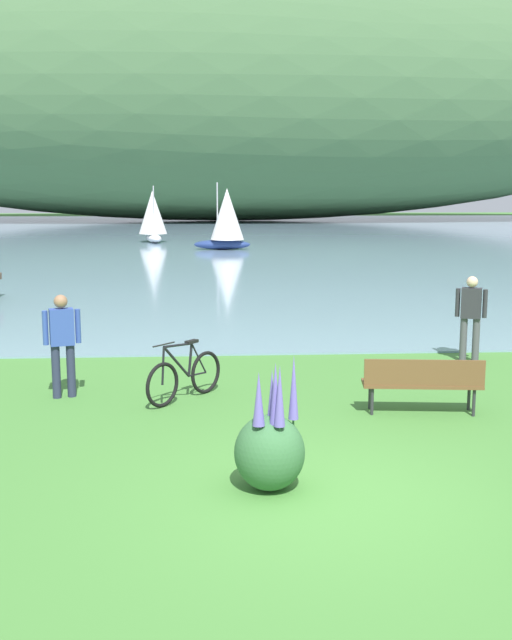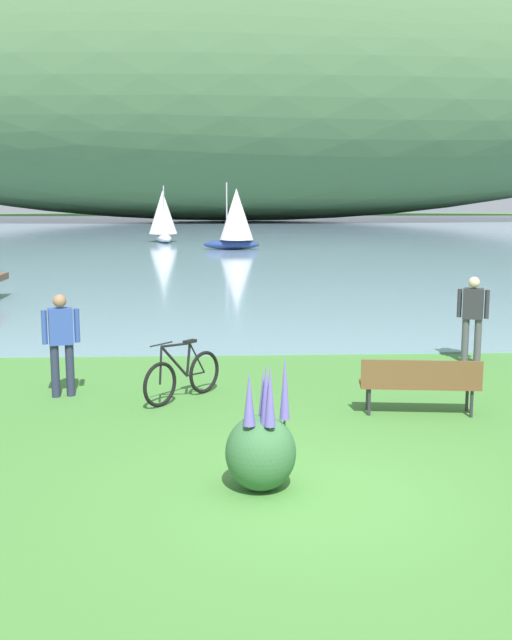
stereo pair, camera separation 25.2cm
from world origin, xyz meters
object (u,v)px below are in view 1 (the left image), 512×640
at_px(bicycle_leaning_near_bench, 185,376).
at_px(person_at_shoreline, 471,313).
at_px(sailboat_mid_bay, 226,218).
at_px(person_on_the_grass, 62,339).
at_px(park_bench_near_camera, 423,381).
at_px(sailboat_nearest_to_shore, 153,216).

bearing_deg(bicycle_leaning_near_bench, person_at_shoreline, 24.09).
bearing_deg(sailboat_mid_bay, person_on_the_grass, -96.37).
height_order(park_bench_near_camera, sailboat_mid_bay, sailboat_mid_bay).
distance_m(bicycle_leaning_near_bench, sailboat_mid_bay, 30.88).
distance_m(park_bench_near_camera, person_on_the_grass, 5.80).
distance_m(park_bench_near_camera, sailboat_mid_bay, 31.93).
bearing_deg(person_at_shoreline, bicycle_leaning_near_bench, -155.91).
distance_m(sailboat_nearest_to_shore, sailboat_mid_bay, 7.66).
bearing_deg(person_on_the_grass, sailboat_mid_bay, 83.63).
distance_m(park_bench_near_camera, bicycle_leaning_near_bench, 3.78).
relative_size(park_bench_near_camera, person_on_the_grass, 1.08).
relative_size(person_on_the_grass, sailboat_nearest_to_shore, 0.49).
distance_m(bicycle_leaning_near_bench, person_on_the_grass, 2.09).
bearing_deg(sailboat_nearest_to_shore, sailboat_mid_bay, -54.22).
height_order(bicycle_leaning_near_bench, person_on_the_grass, person_on_the_grass).
height_order(person_at_shoreline, sailboat_mid_bay, sailboat_mid_bay).
xyz_separation_m(bicycle_leaning_near_bench, person_on_the_grass, (-1.99, 0.29, 0.58)).
distance_m(person_at_shoreline, sailboat_nearest_to_shore, 35.62).
relative_size(park_bench_near_camera, sailboat_mid_bay, 0.50).
bearing_deg(person_on_the_grass, bicycle_leaning_near_bench, -8.34).
distance_m(person_at_shoreline, sailboat_mid_bay, 28.64).
relative_size(bicycle_leaning_near_bench, sailboat_nearest_to_shore, 0.40).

